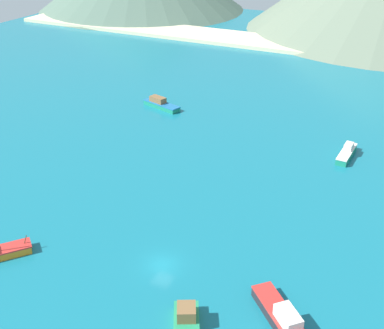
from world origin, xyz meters
TOP-DOWN VIEW (x-y plane):
  - ground at (0.00, 30.00)m, footprint 260.00×280.00m
  - fishing_boat_0 at (15.58, 42.26)m, footprint 2.42×8.49m
  - fishing_boat_4 at (17.15, -2.99)m, footprint 9.29×9.20m
  - fishing_boat_7 at (7.82, -8.34)m, footprint 5.58×7.20m
  - fishing_boat_8 at (-27.92, 48.72)m, footprint 10.08×5.16m
  - beach_strip at (0.00, 114.99)m, footprint 247.00×18.34m

SIDE VIEW (x-z plane):
  - ground at x=0.00m, z-range -0.50..0.00m
  - beach_strip at x=0.00m, z-range 0.00..1.20m
  - fishing_boat_0 at x=15.58m, z-range -0.36..2.06m
  - fishing_boat_8 at x=-27.92m, z-range -0.32..2.04m
  - fishing_boat_7 at x=7.82m, z-range -0.42..2.30m
  - fishing_boat_4 at x=17.15m, z-range -0.43..2.42m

